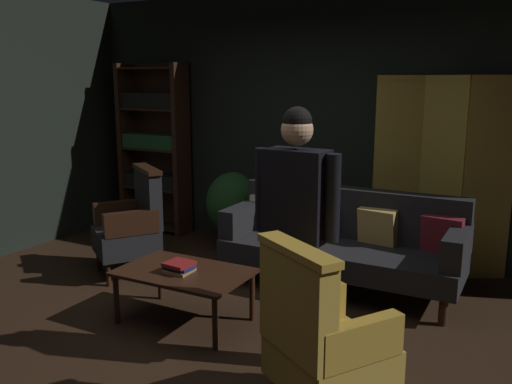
# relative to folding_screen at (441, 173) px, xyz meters

# --- Properties ---
(ground_plane) EXTENTS (10.00, 10.00, 0.00)m
(ground_plane) POSITION_rel_folding_screen_xyz_m (-1.23, -2.26, -0.99)
(ground_plane) COLOR black
(back_wall) EXTENTS (7.20, 0.10, 2.80)m
(back_wall) POSITION_rel_folding_screen_xyz_m (-1.23, 0.19, 0.41)
(back_wall) COLOR black
(back_wall) RESTS_ON ground_plane
(folding_screen) EXTENTS (1.26, 0.27, 1.90)m
(folding_screen) POSITION_rel_folding_screen_xyz_m (0.00, 0.00, 0.00)
(folding_screen) COLOR #B29338
(folding_screen) RESTS_ON ground_plane
(bookshelf) EXTENTS (0.90, 0.32, 2.05)m
(bookshelf) POSITION_rel_folding_screen_xyz_m (-3.38, -0.06, 0.08)
(bookshelf) COLOR black
(bookshelf) RESTS_ON ground_plane
(velvet_couch) EXTENTS (2.12, 0.78, 0.88)m
(velvet_couch) POSITION_rel_folding_screen_xyz_m (-0.68, -0.80, -0.53)
(velvet_couch) COLOR black
(velvet_couch) RESTS_ON ground_plane
(coffee_table) EXTENTS (1.00, 0.64, 0.42)m
(coffee_table) POSITION_rel_folding_screen_xyz_m (-1.52, -2.09, -0.61)
(coffee_table) COLOR black
(coffee_table) RESTS_ON ground_plane
(armchair_gilt_accent) EXTENTS (0.80, 0.80, 1.04)m
(armchair_gilt_accent) POSITION_rel_folding_screen_xyz_m (-0.12, -2.78, -0.50)
(armchair_gilt_accent) COLOR #B78E33
(armchair_gilt_accent) RESTS_ON ground_plane
(armchair_wing_left) EXTENTS (0.81, 0.80, 1.04)m
(armchair_wing_left) POSITION_rel_folding_screen_xyz_m (-2.59, -1.44, -0.50)
(armchair_wing_left) COLOR black
(armchair_wing_left) RESTS_ON ground_plane
(standing_figure) EXTENTS (0.59, 0.25, 1.70)m
(standing_figure) POSITION_rel_folding_screen_xyz_m (-0.51, -2.28, 0.04)
(standing_figure) COLOR black
(standing_figure) RESTS_ON ground_plane
(potted_plant) EXTENTS (0.58, 0.58, 0.88)m
(potted_plant) POSITION_rel_folding_screen_xyz_m (-2.09, -0.36, -0.48)
(potted_plant) COLOR brown
(potted_plant) RESTS_ON ground_plane
(book_tan_leather) EXTENTS (0.20, 0.19, 0.03)m
(book_tan_leather) POSITION_rel_folding_screen_xyz_m (-1.53, -2.14, -0.55)
(book_tan_leather) COLOR #9E7A47
(book_tan_leather) RESTS_ON coffee_table
(book_navy_cloth) EXTENTS (0.21, 0.16, 0.03)m
(book_navy_cloth) POSITION_rel_folding_screen_xyz_m (-1.53, -2.14, -0.52)
(book_navy_cloth) COLOR navy
(book_navy_cloth) RESTS_ON book_tan_leather
(book_red_leather) EXTENTS (0.21, 0.21, 0.03)m
(book_red_leather) POSITION_rel_folding_screen_xyz_m (-1.53, -2.14, -0.50)
(book_red_leather) COLOR maroon
(book_red_leather) RESTS_ON book_navy_cloth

